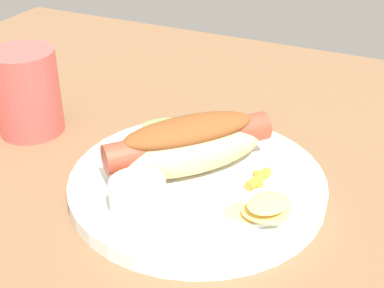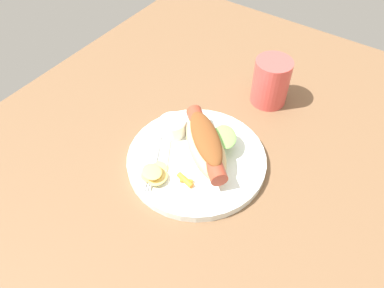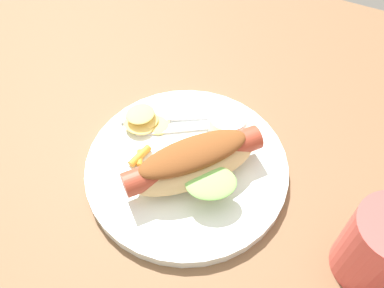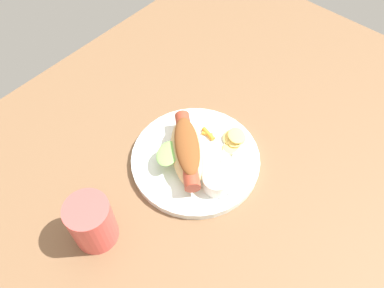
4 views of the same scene
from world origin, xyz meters
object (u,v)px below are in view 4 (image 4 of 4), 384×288
object	(u,v)px
carrot_garnish	(208,134)
hot_dog	(187,150)
sauce_ramekin	(216,182)
drinking_cup	(92,222)
knife	(224,165)
plate	(196,160)
fork	(234,162)
chips_pile	(234,140)

from	to	relation	value
carrot_garnish	hot_dog	bearing A→B (deg)	-175.44
sauce_ramekin	drinking_cup	distance (cm)	23.41
sauce_ramekin	knife	xyz separation A→B (cm)	(4.63, 1.71, -1.42)
plate	drinking_cup	size ratio (longest dim) A/B	2.54
plate	fork	world-z (taller)	fork
plate	fork	xyz separation A→B (cm)	(4.05, -6.38, 1.00)
sauce_ramekin	fork	size ratio (longest dim) A/B	0.36
hot_dog	fork	size ratio (longest dim) A/B	1.13
hot_dog	chips_pile	bearing A→B (deg)	-74.92
hot_dog	carrot_garnish	xyz separation A→B (cm)	(7.32, 0.58, -2.52)
drinking_cup	carrot_garnish	bearing A→B (deg)	-2.64
knife	sauce_ramekin	bearing A→B (deg)	169.32
hot_dog	knife	size ratio (longest dim) A/B	1.10
hot_dog	sauce_ramekin	size ratio (longest dim) A/B	3.13
drinking_cup	sauce_ramekin	bearing A→B (deg)	-26.25
chips_pile	carrot_garnish	distance (cm)	5.61
knife	carrot_garnish	distance (cm)	8.19
plate	carrot_garnish	distance (cm)	6.28
sauce_ramekin	chips_pile	bearing A→B (deg)	19.77
sauce_ramekin	chips_pile	world-z (taller)	sauce_ramekin
sauce_ramekin	drinking_cup	bearing A→B (deg)	153.75
hot_dog	sauce_ramekin	distance (cm)	8.57
drinking_cup	hot_dog	bearing A→B (deg)	-5.02
plate	fork	distance (cm)	7.62
fork	chips_pile	bearing A→B (deg)	9.31
plate	knife	world-z (taller)	knife
sauce_ramekin	fork	distance (cm)	6.79
fork	knife	world-z (taller)	same
chips_pile	knife	bearing A→B (deg)	-160.64
plate	carrot_garnish	xyz separation A→B (cm)	(5.87, 1.85, 1.26)
plate	carrot_garnish	size ratio (longest dim) A/B	7.20
fork	chips_pile	distance (cm)	4.96
fork	knife	bearing A→B (deg)	125.09
knife	drinking_cup	xyz separation A→B (cm)	(-25.56, 8.61, 3.32)
plate	sauce_ramekin	size ratio (longest dim) A/B	5.01
chips_pile	drinking_cup	world-z (taller)	drinking_cup
knife	chips_pile	world-z (taller)	chips_pile
chips_pile	drinking_cup	distance (cm)	32.18
plate	drinking_cup	bearing A→B (deg)	172.24
plate	sauce_ramekin	distance (cm)	7.94
chips_pile	fork	bearing A→B (deg)	-141.95
plate	chips_pile	size ratio (longest dim) A/B	3.70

